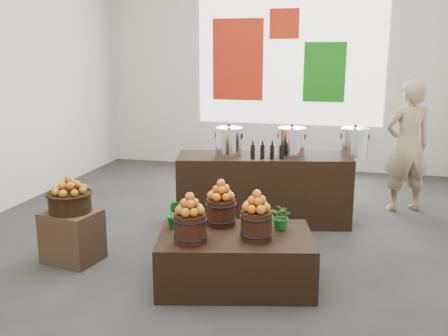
% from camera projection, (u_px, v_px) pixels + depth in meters
% --- Properties ---
extents(ground, '(7.00, 7.00, 0.00)m').
position_uv_depth(ground, '(223.00, 233.00, 5.74)').
color(ground, '#363634').
rests_on(ground, ground).
extents(back_wall, '(6.00, 0.04, 4.00)m').
position_uv_depth(back_wall, '(272.00, 54.00, 8.59)').
color(back_wall, beige).
rests_on(back_wall, ground).
extents(back_opening, '(3.20, 0.02, 2.40)m').
position_uv_depth(back_opening, '(290.00, 54.00, 8.50)').
color(back_opening, white).
rests_on(back_opening, back_wall).
extents(deco_red_left, '(0.90, 0.04, 1.40)m').
position_uv_depth(deco_red_left, '(238.00, 60.00, 8.72)').
color(deco_red_left, '#B7230E').
rests_on(deco_red_left, back_wall).
extents(deco_green_right, '(0.70, 0.04, 1.00)m').
position_uv_depth(deco_green_right, '(324.00, 72.00, 8.42)').
color(deco_green_right, '#147011').
rests_on(deco_green_right, back_wall).
extents(deco_red_upper, '(0.50, 0.04, 0.50)m').
position_uv_depth(deco_red_upper, '(284.00, 24.00, 8.40)').
color(deco_red_upper, '#B7230E').
rests_on(deco_red_upper, back_wall).
extents(crate, '(0.58, 0.51, 0.51)m').
position_uv_depth(crate, '(72.00, 236.00, 4.94)').
color(crate, brown).
rests_on(crate, ground).
extents(wicker_basket, '(0.41, 0.41, 0.19)m').
position_uv_depth(wicker_basket, '(70.00, 203.00, 4.86)').
color(wicker_basket, black).
rests_on(wicker_basket, crate).
extents(apples_in_basket, '(0.32, 0.32, 0.17)m').
position_uv_depth(apples_in_basket, '(69.00, 185.00, 4.82)').
color(apples_in_basket, '#8D0404').
rests_on(apples_in_basket, wicker_basket).
extents(display_table, '(1.50, 1.11, 0.47)m').
position_uv_depth(display_table, '(235.00, 259.00, 4.45)').
color(display_table, black).
rests_on(display_table, ground).
extents(apple_bucket_front_left, '(0.27, 0.27, 0.25)m').
position_uv_depth(apple_bucket_front_left, '(190.00, 228.00, 4.19)').
color(apple_bucket_front_left, black).
rests_on(apple_bucket_front_left, display_table).
extents(apples_in_bucket_front_left, '(0.20, 0.20, 0.18)m').
position_uv_depth(apples_in_bucket_front_left, '(190.00, 204.00, 4.14)').
color(apples_in_bucket_front_left, '#8D0404').
rests_on(apples_in_bucket_front_left, apple_bucket_front_left).
extents(apple_bucket_front_right, '(0.27, 0.27, 0.25)m').
position_uv_depth(apple_bucket_front_right, '(256.00, 225.00, 4.27)').
color(apple_bucket_front_right, black).
rests_on(apple_bucket_front_right, display_table).
extents(apples_in_bucket_front_right, '(0.20, 0.20, 0.18)m').
position_uv_depth(apples_in_bucket_front_right, '(257.00, 201.00, 4.22)').
color(apples_in_bucket_front_right, '#8D0404').
rests_on(apples_in_bucket_front_right, apple_bucket_front_right).
extents(apple_bucket_rear, '(0.27, 0.27, 0.25)m').
position_uv_depth(apple_bucket_rear, '(221.00, 212.00, 4.61)').
color(apple_bucket_rear, black).
rests_on(apple_bucket_rear, display_table).
extents(apples_in_bucket_rear, '(0.20, 0.20, 0.18)m').
position_uv_depth(apples_in_bucket_rear, '(221.00, 190.00, 4.57)').
color(apples_in_bucket_rear, '#8D0404').
rests_on(apples_in_bucket_rear, apple_bucket_rear).
extents(herb_garnish_right, '(0.26, 0.25, 0.24)m').
position_uv_depth(herb_garnish_right, '(282.00, 217.00, 4.50)').
color(herb_garnish_right, '#146117').
rests_on(herb_garnish_right, display_table).
extents(herb_garnish_left, '(0.15, 0.13, 0.26)m').
position_uv_depth(herb_garnish_left, '(174.00, 214.00, 4.54)').
color(herb_garnish_left, '#146117').
rests_on(herb_garnish_left, display_table).
extents(counter, '(2.13, 1.08, 0.84)m').
position_uv_depth(counter, '(263.00, 189.00, 6.03)').
color(counter, black).
rests_on(counter, ground).
extents(stock_pot_left, '(0.32, 0.32, 0.32)m').
position_uv_depth(stock_pot_left, '(229.00, 142.00, 5.91)').
color(stock_pot_left, silver).
rests_on(stock_pot_left, counter).
extents(stock_pot_center, '(0.32, 0.32, 0.32)m').
position_uv_depth(stock_pot_center, '(291.00, 142.00, 5.89)').
color(stock_pot_center, silver).
rests_on(stock_pot_center, counter).
extents(stock_pot_right, '(0.32, 0.32, 0.32)m').
position_uv_depth(stock_pot_right, '(354.00, 143.00, 5.88)').
color(stock_pot_right, silver).
rests_on(stock_pot_right, counter).
extents(oil_cruets, '(0.30, 0.12, 0.23)m').
position_uv_depth(oil_cruets, '(265.00, 149.00, 5.71)').
color(oil_cruets, black).
rests_on(oil_cruets, counter).
extents(shopper, '(0.73, 0.61, 1.71)m').
position_uv_depth(shopper, '(407.00, 146.00, 6.40)').
color(shopper, '#947F5B').
rests_on(shopper, ground).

